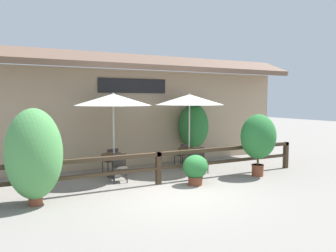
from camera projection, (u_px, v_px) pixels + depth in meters
name	position (u px, v px, depth m)	size (l,w,h in m)	color
ground_plane	(175.00, 193.00, 8.71)	(60.00, 60.00, 0.00)	gray
building_facade	(123.00, 108.00, 12.19)	(14.28, 1.49, 4.23)	tan
patio_railing	(158.00, 161.00, 9.59)	(10.40, 0.14, 0.95)	#3D2D1E
patio_umbrella_near	(113.00, 100.00, 10.36)	(2.44, 2.44, 2.71)	#B7B2A8
dining_table_near	(114.00, 159.00, 10.51)	(0.80, 0.80, 0.75)	#4C3826
chair_near_streetside	(120.00, 166.00, 9.97)	(0.51, 0.51, 0.84)	#332D28
chair_near_wallside	(111.00, 159.00, 11.11)	(0.50, 0.50, 0.84)	#332D28
patio_umbrella_middle	(189.00, 100.00, 11.58)	(2.44, 2.44, 2.71)	#B7B2A8
dining_table_middle	(189.00, 153.00, 11.74)	(0.80, 0.80, 0.75)	#4C3826
chair_middle_streetside	(200.00, 159.00, 11.24)	(0.50, 0.50, 0.84)	#332D28
chair_middle_wallside	(183.00, 153.00, 12.33)	(0.48, 0.48, 0.84)	#332D28
potted_plant_broad_leaf	(195.00, 168.00, 9.55)	(0.76, 0.68, 0.88)	brown
potted_plant_entrance_palm	(34.00, 155.00, 7.64)	(1.30, 1.17, 2.30)	brown
potted_plant_corner_fern	(258.00, 138.00, 10.60)	(1.19, 1.07, 2.02)	brown
potted_plant_tall_tropical	(194.00, 127.00, 12.98)	(1.21, 1.09, 2.32)	#564C47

